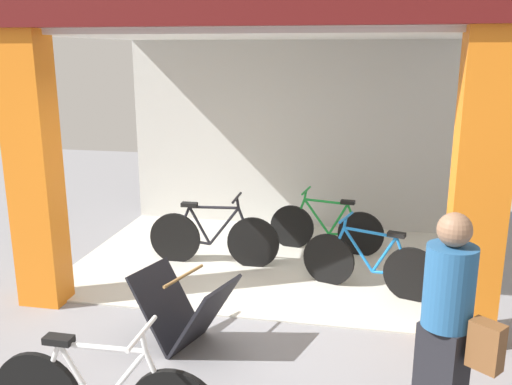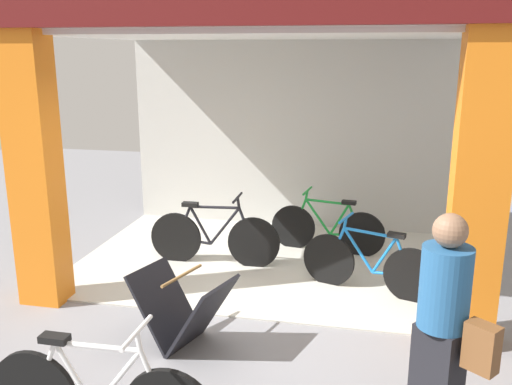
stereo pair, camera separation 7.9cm
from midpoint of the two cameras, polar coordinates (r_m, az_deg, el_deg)
The scene contains 7 objects.
ground_plane at distance 5.91m, azimuth -1.99°, elevation -12.86°, with size 17.78×17.78×0.00m, color gray.
shop_facade at distance 6.90m, azimuth 1.00°, elevation 7.82°, with size 5.09×3.60×3.58m.
bicycle_inside_0 at distance 7.16m, azimuth -4.75°, elevation -4.64°, with size 1.70×0.47×0.94m.
bicycle_inside_1 at distance 6.46m, azimuth 11.23°, elevation -7.24°, with size 1.54×0.55×0.88m.
bicycle_inside_2 at distance 7.65m, azimuth 6.93°, elevation -3.65°, with size 1.57×0.43×0.87m.
sandwich_board_sign at distance 5.32m, azimuth -7.75°, elevation -11.94°, with size 1.04×0.83×0.73m.
pedestrian_0 at distance 4.10m, azimuth 18.59°, elevation -13.02°, with size 0.59×0.53×1.69m.
Camera 1 is at (1.18, -5.11, 2.71)m, focal length 38.87 mm.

